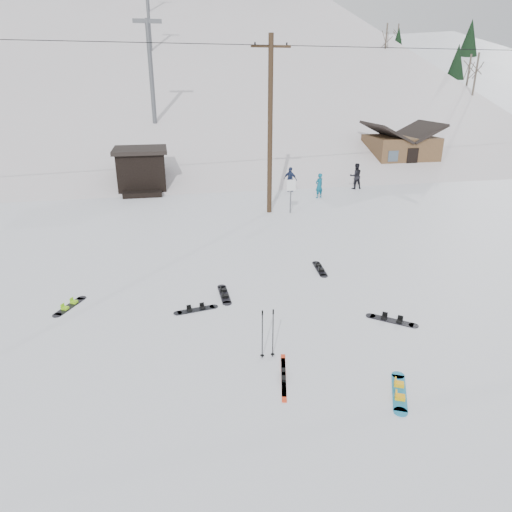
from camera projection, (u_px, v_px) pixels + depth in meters
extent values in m
plane|color=white|center=(315.00, 355.00, 12.20)|extent=(200.00, 200.00, 0.00)
cube|color=silver|center=(192.00, 217.00, 66.78)|extent=(60.00, 85.24, 65.97)
cube|color=white|center=(446.00, 206.00, 68.92)|extent=(45.66, 93.98, 54.59)
cylinder|color=#3A2819|center=(270.00, 128.00, 23.73)|extent=(0.26, 0.26, 9.00)
cube|color=#3A2819|center=(271.00, 46.00, 22.32)|extent=(2.00, 0.12, 0.12)
cylinder|color=black|center=(271.00, 44.00, 22.27)|extent=(0.08, 0.08, 0.12)
cylinder|color=#595B60|center=(291.00, 197.00, 24.87)|extent=(0.07, 0.07, 1.80)
cube|color=white|center=(291.00, 185.00, 24.60)|extent=(0.50, 0.04, 0.60)
cube|color=black|center=(142.00, 171.00, 30.00)|extent=(3.00, 3.00, 2.50)
cube|color=black|center=(140.00, 150.00, 29.50)|extent=(3.40, 3.40, 0.25)
cube|color=black|center=(143.00, 194.00, 28.75)|extent=(2.40, 1.20, 0.30)
cylinder|color=#595B60|center=(151.00, 74.00, 36.23)|extent=(0.36, 0.36, 8.00)
cube|color=#595B60|center=(147.00, 21.00, 34.86)|extent=(2.20, 0.30, 0.30)
cylinder|color=#595B60|center=(148.00, 15.00, 52.15)|extent=(0.36, 0.36, 8.00)
cube|color=brown|center=(399.00, 154.00, 36.42)|extent=(5.00, 4.00, 2.70)
cube|color=black|center=(386.00, 132.00, 35.55)|extent=(2.69, 4.40, 1.43)
cube|color=black|center=(418.00, 131.00, 36.06)|extent=(2.69, 4.40, 1.43)
cube|color=black|center=(412.00, 161.00, 34.67)|extent=(0.90, 0.06, 1.90)
cube|color=#1C85B8|center=(399.00, 393.00, 10.72)|extent=(0.87, 1.37, 0.03)
cylinder|color=#1C85B8|center=(398.00, 375.00, 11.34)|extent=(0.31, 0.31, 0.03)
cylinder|color=#1C85B8|center=(401.00, 412.00, 10.10)|extent=(0.31, 0.31, 0.03)
cube|color=#FFB20D|center=(399.00, 384.00, 10.92)|extent=(0.28, 0.25, 0.09)
cube|color=#FFB20D|center=(400.00, 397.00, 10.48)|extent=(0.28, 0.25, 0.09)
cube|color=red|center=(284.00, 379.00, 11.22)|extent=(0.53, 1.73, 0.02)
cube|color=black|center=(284.00, 377.00, 11.20)|extent=(0.16, 0.33, 0.08)
cube|color=red|center=(284.00, 374.00, 11.38)|extent=(0.53, 1.73, 0.02)
cube|color=black|center=(284.00, 373.00, 11.37)|extent=(0.16, 0.33, 0.08)
cylinder|color=black|center=(262.00, 335.00, 11.84)|extent=(0.03, 0.03, 1.36)
cylinder|color=black|center=(262.00, 355.00, 12.07)|extent=(0.10, 0.10, 0.01)
cylinder|color=black|center=(262.00, 313.00, 11.61)|extent=(0.04, 0.04, 0.13)
cylinder|color=black|center=(273.00, 334.00, 11.90)|extent=(0.03, 0.03, 1.36)
cylinder|color=black|center=(273.00, 354.00, 12.12)|extent=(0.10, 0.10, 0.01)
cylinder|color=black|center=(273.00, 312.00, 11.66)|extent=(0.04, 0.04, 0.13)
cube|color=black|center=(196.00, 310.00, 14.57)|extent=(1.21, 0.48, 0.02)
cylinder|color=black|center=(214.00, 307.00, 14.78)|extent=(0.27, 0.27, 0.02)
cylinder|color=black|center=(178.00, 313.00, 14.37)|extent=(0.27, 0.27, 0.02)
cube|color=black|center=(202.00, 307.00, 14.63)|extent=(0.18, 0.22, 0.08)
cube|color=black|center=(189.00, 310.00, 14.48)|extent=(0.18, 0.22, 0.08)
cube|color=black|center=(224.00, 295.00, 15.60)|extent=(0.31, 1.33, 0.03)
cylinder|color=black|center=(222.00, 287.00, 16.20)|extent=(0.30, 0.30, 0.03)
cylinder|color=black|center=(227.00, 303.00, 14.99)|extent=(0.30, 0.30, 0.03)
cube|color=black|center=(223.00, 290.00, 15.79)|extent=(0.22, 0.16, 0.09)
cube|color=black|center=(225.00, 296.00, 15.36)|extent=(0.22, 0.16, 0.09)
cube|color=black|center=(70.00, 306.00, 14.79)|extent=(0.83, 1.24, 0.03)
cylinder|color=black|center=(82.00, 298.00, 15.35)|extent=(0.29, 0.29, 0.03)
cylinder|color=black|center=(57.00, 315.00, 14.23)|extent=(0.29, 0.29, 0.03)
cube|color=#8FDF1A|center=(74.00, 302.00, 14.98)|extent=(0.25, 0.23, 0.08)
cube|color=#8FDF1A|center=(65.00, 308.00, 14.57)|extent=(0.25, 0.23, 0.08)
cube|color=black|center=(392.00, 321.00, 13.92)|extent=(1.19, 1.05, 0.03)
cylinder|color=black|center=(414.00, 326.00, 13.64)|extent=(0.30, 0.30, 0.03)
cylinder|color=black|center=(371.00, 316.00, 14.20)|extent=(0.30, 0.30, 0.03)
cube|color=black|center=(400.00, 321.00, 13.80)|extent=(0.26, 0.26, 0.08)
cube|color=black|center=(384.00, 317.00, 14.00)|extent=(0.26, 0.26, 0.08)
cube|color=black|center=(320.00, 269.00, 17.70)|extent=(0.43, 1.34, 0.03)
cylinder|color=black|center=(316.00, 263.00, 18.31)|extent=(0.30, 0.30, 0.03)
cylinder|color=black|center=(324.00, 276.00, 17.08)|extent=(0.30, 0.30, 0.03)
cube|color=black|center=(318.00, 265.00, 17.90)|extent=(0.23, 0.18, 0.09)
cube|color=black|center=(321.00, 270.00, 17.46)|extent=(0.23, 0.18, 0.09)
imported|color=#0B536E|center=(319.00, 186.00, 28.12)|extent=(0.66, 0.56, 1.53)
imported|color=black|center=(356.00, 176.00, 30.43)|extent=(0.85, 0.68, 1.71)
imported|color=#F1558A|center=(389.00, 163.00, 35.12)|extent=(1.18, 0.75, 1.75)
imported|color=#1C2748|center=(290.00, 180.00, 29.65)|extent=(0.95, 0.93, 1.61)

